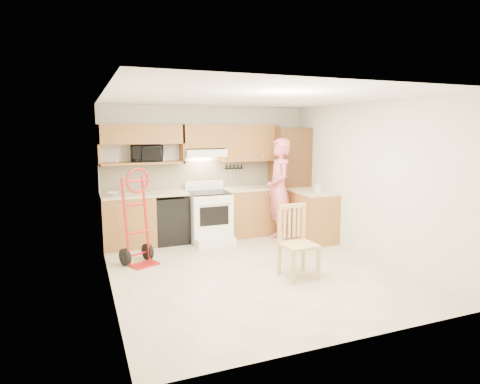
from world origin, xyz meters
TOP-DOWN VIEW (x-y plane):
  - floor at (0.00, 0.00)m, footprint 4.00×4.50m
  - ceiling at (0.00, 0.00)m, footprint 4.00×4.50m
  - wall_back at (0.00, 2.26)m, footprint 4.00×0.02m
  - wall_front at (0.00, -2.26)m, footprint 4.00×0.02m
  - wall_left at (-2.01, 0.00)m, footprint 0.02×4.50m
  - wall_right at (2.01, 0.00)m, footprint 0.02×4.50m
  - backsplash at (0.00, 2.23)m, footprint 3.92×0.03m
  - lower_cab_left at (-1.55, 1.95)m, footprint 0.90×0.60m
  - dishwasher at (-0.80, 1.95)m, footprint 0.60×0.60m
  - lower_cab_right at (0.83, 1.95)m, footprint 1.14×0.60m
  - countertop_left at (-1.25, 1.95)m, footprint 1.50×0.63m
  - countertop_right at (0.83, 1.95)m, footprint 1.14×0.63m
  - cab_return_right at (1.70, 1.15)m, footprint 0.60×1.00m
  - countertop_return at (1.70, 1.15)m, footprint 0.63×1.00m
  - pantry_tall at (1.65, 1.95)m, footprint 0.70×0.60m
  - upper_cab_left at (-1.25, 2.08)m, footprint 1.50×0.33m
  - upper_shelf_mw at (-1.25, 2.08)m, footprint 1.50×0.33m
  - upper_cab_center at (-0.12, 2.08)m, footprint 0.76×0.33m
  - upper_cab_right at (0.83, 2.08)m, footprint 1.14×0.33m
  - range_hood at (-0.12, 2.02)m, footprint 0.76×0.46m
  - knife_strip at (0.55, 2.21)m, footprint 0.40×0.05m
  - microwave at (-1.17, 2.08)m, footprint 0.54×0.36m
  - range at (-0.11, 1.71)m, footprint 0.74×0.98m
  - person at (1.11, 1.35)m, footprint 0.58×0.77m
  - hand_truck at (-1.50, 0.89)m, footprint 0.68×0.66m
  - dining_chair at (0.48, -0.51)m, footprint 0.46×0.51m
  - soap_bottle at (1.70, 0.96)m, footprint 0.08×0.09m
  - bowl at (-1.78, 1.95)m, footprint 0.26×0.26m

SIDE VIEW (x-z plane):
  - floor at x=0.00m, z-range -0.02..0.00m
  - dishwasher at x=-0.80m, z-range 0.00..0.85m
  - lower_cab_left at x=-1.55m, z-range 0.00..0.90m
  - lower_cab_right at x=0.83m, z-range 0.00..0.90m
  - cab_return_right at x=1.70m, z-range 0.00..0.90m
  - dining_chair at x=0.48m, z-range 0.00..1.02m
  - range at x=-0.11m, z-range 0.00..1.10m
  - hand_truck at x=-1.50m, z-range 0.00..1.35m
  - countertop_left at x=-1.25m, z-range 0.90..0.94m
  - countertop_right at x=0.83m, z-range 0.90..0.94m
  - countertop_return at x=1.70m, z-range 0.90..0.94m
  - person at x=1.11m, z-range 0.00..1.91m
  - bowl at x=-1.78m, z-range 0.94..0.99m
  - soap_bottle at x=1.70m, z-range 0.94..1.12m
  - pantry_tall at x=1.65m, z-range 0.00..2.10m
  - backsplash at x=0.00m, z-range 0.92..1.48m
  - knife_strip at x=0.55m, z-range 1.09..1.39m
  - wall_back at x=0.00m, z-range 0.00..2.50m
  - wall_front at x=0.00m, z-range 0.00..2.50m
  - wall_left at x=-2.01m, z-range 0.00..2.50m
  - wall_right at x=2.01m, z-range 0.00..2.50m
  - upper_shelf_mw at x=-1.25m, z-range 1.45..1.49m
  - range_hood at x=-0.12m, z-range 1.56..1.70m
  - microwave at x=-1.17m, z-range 1.49..1.79m
  - upper_cab_right at x=0.83m, z-range 1.45..2.15m
  - upper_cab_center at x=-0.12m, z-range 1.72..2.16m
  - upper_cab_left at x=-1.25m, z-range 1.81..2.15m
  - ceiling at x=0.00m, z-range 2.50..2.52m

